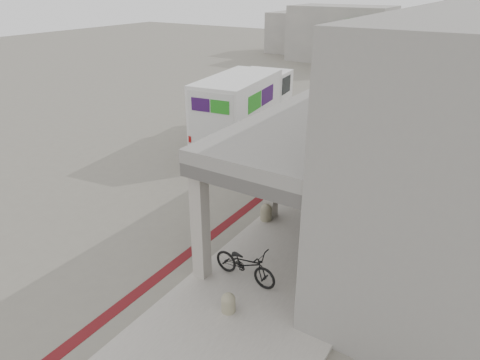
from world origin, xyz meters
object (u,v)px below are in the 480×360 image
Objects in this scene: utility_cabinet at (312,242)px; bicycle_black at (245,264)px; fedex_truck at (246,105)px; bench at (340,220)px.

utility_cabinet is 0.45× the size of bicycle_black.
fedex_truck is 4.78× the size of bench.
bench is at bearing 81.12° from utility_cabinet.
bench is 1.99× the size of utility_cabinet.
utility_cabinet is (7.46, -8.24, -1.30)m from fedex_truck.
fedex_truck is 4.29× the size of bicycle_black.
bicycle_black reaches higher than bench.
bicycle_black is (6.40, -10.34, -1.22)m from fedex_truck.
bicycle_black is at bearing -121.18° from utility_cabinet.
utility_cabinet reaches higher than bench.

